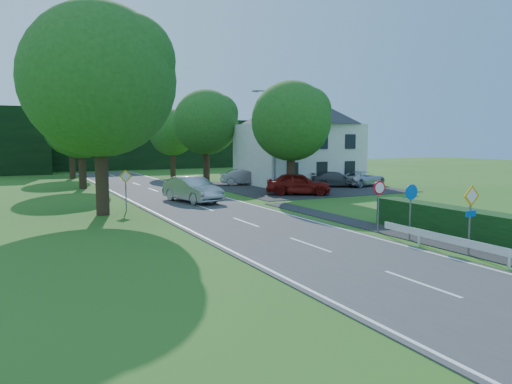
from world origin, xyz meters
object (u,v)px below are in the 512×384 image
parked_car_silver_a (244,177)px  parasol (271,175)px  parked_car_red (298,184)px  streetlight (273,136)px  parked_car_silver_b (363,179)px  parked_car_grey (336,179)px  motorcycle (196,190)px  moving_car (192,189)px

parked_car_silver_a → parasol: bearing=-122.5°
parked_car_red → parked_car_silver_a: 9.14m
parked_car_red → parasol: (1.49, 7.13, 0.14)m
streetlight → parked_car_red: (0.87, -2.40, -3.59)m
parked_car_red → parked_car_silver_b: bearing=-39.7°
parked_car_grey → parked_car_silver_b: parked_car_silver_b is taller
streetlight → motorcycle: 7.64m
parked_car_silver_a → parked_car_silver_b: parked_car_silver_a is taller
moving_car → parasol: (10.13, 7.75, 0.13)m
streetlight → parked_car_silver_a: 7.72m
streetlight → moving_car: 9.07m
streetlight → parked_car_silver_a: (0.63, 6.73, -3.71)m
moving_car → parked_car_silver_b: size_ratio=1.07×
parked_car_silver_a → parasol: parasol is taller
streetlight → parasol: 6.31m
moving_car → streetlight: bearing=8.3°
parked_car_red → parked_car_grey: parked_car_red is taller
streetlight → parked_car_silver_a: bearing=84.6°
parked_car_silver_b → parasol: size_ratio=2.20×
parasol → moving_car: bearing=-142.6°
streetlight → parked_car_red: 4.41m
moving_car → parked_car_red: (8.64, 0.62, -0.01)m
moving_car → parked_car_red: size_ratio=1.04×
moving_car → parasol: parasol is taller
parked_car_red → parked_car_grey: (6.21, 3.89, -0.18)m
parked_car_silver_a → parked_car_grey: (6.45, -5.24, -0.05)m
parked_car_silver_a → parked_car_silver_b: bearing=-105.9°
streetlight → moving_car: (-7.76, -3.02, -3.58)m
parked_car_silver_a → parked_car_silver_b: 10.68m
streetlight → motorcycle: size_ratio=4.37×
moving_car → motorcycle: size_ratio=2.79×
parked_car_grey → parasol: size_ratio=2.10×
moving_car → motorcycle: moving_car is taller
parked_car_grey → parasol: bearing=77.1°
parked_car_grey → parked_car_silver_a: bearing=72.5°
streetlight → parked_car_red: bearing=-70.0°
streetlight → parked_car_grey: bearing=11.9°
parked_car_red → motorcycle: bearing=103.3°
streetlight → parked_car_silver_a: size_ratio=1.85×
streetlight → moving_car: bearing=-158.7°
motorcycle → parked_car_red: size_ratio=0.37×
parked_car_grey → parked_car_red: bearing=143.7°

